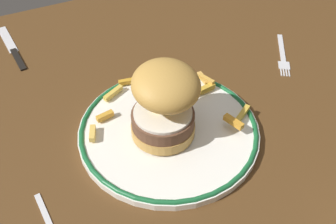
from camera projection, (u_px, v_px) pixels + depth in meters
ground_plane at (186, 135)px, 66.31cm from camera, size 110.41×101.20×4.00cm
dinner_plate at (168, 129)px, 63.46cm from camera, size 29.32×29.32×1.60cm
burger at (164, 102)px, 58.31cm from camera, size 11.57×11.91×12.19cm
fries_pile at (173, 93)px, 67.68cm from camera, size 26.65×21.34×2.60cm
fork at (283, 55)px, 79.24cm from camera, size 9.06×12.79×0.36cm
knife at (13, 50)px, 80.33cm from camera, size 3.03×18.06×0.70cm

